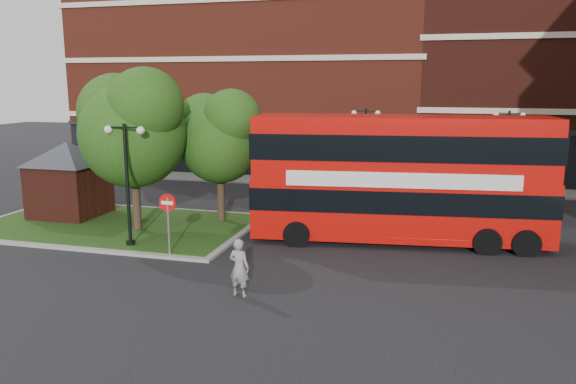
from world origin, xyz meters
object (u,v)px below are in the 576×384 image
(woman, at_px, (239,268))
(car_white, at_px, (411,183))
(bus, at_px, (400,171))
(car_silver, at_px, (324,177))

(woman, bearing_deg, car_white, -93.22)
(bus, xyz_separation_m, car_silver, (-5.27, 10.50, -2.22))
(woman, bearing_deg, bus, -109.64)
(woman, distance_m, car_white, 18.50)
(car_silver, distance_m, car_white, 5.26)
(woman, xyz_separation_m, car_silver, (-0.98, 18.00, -0.13))
(bus, bearing_deg, car_silver, 109.85)
(woman, distance_m, car_silver, 18.03)
(bus, distance_m, car_silver, 11.96)
(car_silver, bearing_deg, bus, -150.40)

